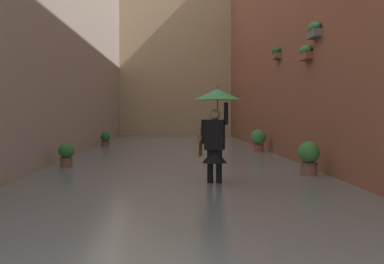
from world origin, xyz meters
The scene contains 8 objects.
ground_plane centered at (0.00, -14.46, 0.00)m, with size 72.29×72.29×0.00m, color #605B56.
flood_water centered at (0.00, -14.46, 0.07)m, with size 7.49×34.92×0.13m, color slate.
building_facade_far centered at (0.00, -29.82, 6.88)m, with size 10.29×1.80×13.77m, color tan.
person_wading centered at (-0.72, -8.07, 1.41)m, with size 0.95×0.95×2.08m.
potted_plant_mid_right centered at (2.88, -11.22, 0.42)m, with size 0.41×0.41×0.74m.
potted_plant_mid_left centered at (-2.90, -16.14, 0.54)m, with size 0.53×0.53×0.94m.
potted_plant_near_left centered at (-2.91, -9.26, 0.50)m, with size 0.47×0.47×0.89m.
potted_plant_far_right centered at (2.94, -19.33, 0.40)m, with size 0.40×0.40×0.73m.
Camera 1 is at (0.12, 2.16, 1.54)m, focal length 48.40 mm.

